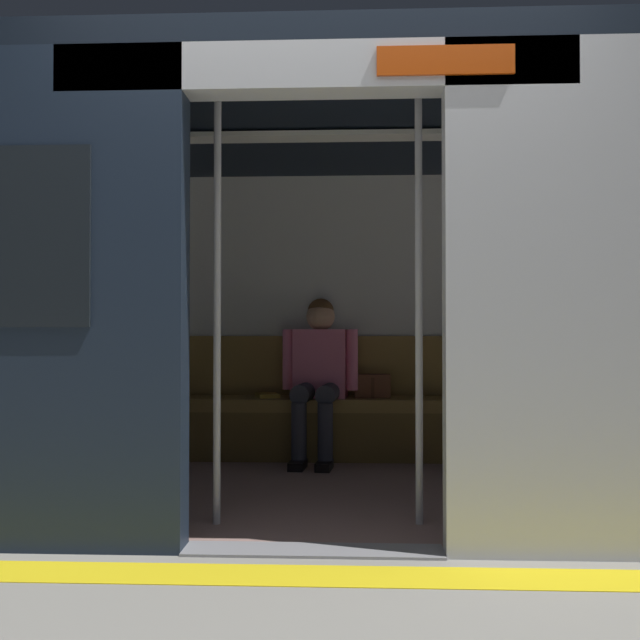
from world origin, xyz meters
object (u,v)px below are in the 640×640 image
at_px(bench_seat, 330,412).
at_px(handbag, 372,386).
at_px(book, 267,395).
at_px(train_car, 310,235).
at_px(person_seated, 319,368).
at_px(grab_pole_door, 217,304).
at_px(grab_pole_far, 419,304).

xyz_separation_m(bench_seat, handbag, (-0.31, -0.06, 0.19)).
height_order(handbag, book, handbag).
height_order(train_car, handbag, train_car).
bearing_deg(book, handbag, 163.82).
bearing_deg(book, person_seated, 148.65).
distance_m(person_seated, book, 0.45).
xyz_separation_m(train_car, book, (0.38, -1.04, -1.04)).
height_order(bench_seat, person_seated, person_seated).
xyz_separation_m(person_seated, book, (0.38, -0.10, -0.21)).
bearing_deg(handbag, bench_seat, 10.55).
bearing_deg(train_car, book, -70.09).
relative_size(bench_seat, grab_pole_door, 1.34).
distance_m(handbag, grab_pole_far, 1.89).
bearing_deg(person_seated, grab_pole_far, 108.22).
distance_m(book, grab_pole_door, 1.93).
height_order(bench_seat, book, book).
bearing_deg(train_car, handbag, -110.50).
bearing_deg(grab_pole_door, person_seated, -103.21).
distance_m(book, grab_pole_far, 2.12).
bearing_deg(bench_seat, train_car, 85.33).
relative_size(person_seated, book, 5.33).
relative_size(train_car, person_seated, 5.46).
relative_size(bench_seat, grab_pole_far, 1.34).
bearing_deg(grab_pole_far, train_car, -53.16).
relative_size(book, grab_pole_door, 0.10).
bearing_deg(train_car, grab_pole_far, 126.84).
height_order(train_car, grab_pole_door, train_car).
height_order(train_car, grab_pole_far, train_car).
bearing_deg(bench_seat, person_seated, 34.89).
height_order(book, grab_pole_far, grab_pole_far).
bearing_deg(handbag, book, 1.08).
xyz_separation_m(train_car, bench_seat, (-0.08, -1.00, -1.15)).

